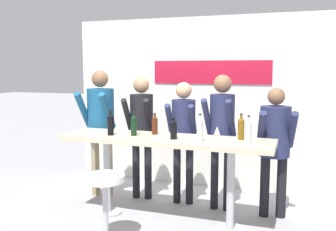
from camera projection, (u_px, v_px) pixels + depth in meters
ground_plane at (165, 221)px, 4.61m from camera, size 40.00×40.00×0.00m
back_wall at (200, 102)px, 5.94m from camera, size 4.17×0.12×2.67m
tasting_table at (165, 149)px, 4.50m from camera, size 2.57×0.67×1.05m
bar_stool at (105, 197)px, 3.98m from camera, size 0.45×0.45×0.75m
person_far_left at (101, 119)px, 5.41m from camera, size 0.49×0.60×1.84m
person_left at (141, 123)px, 5.29m from camera, size 0.44×0.56×1.76m
person_center_left at (183, 129)px, 5.09m from camera, size 0.42×0.54×1.69m
person_center at (222, 126)px, 4.85m from camera, size 0.40×0.54×1.79m
person_center_right at (275, 138)px, 4.63m from camera, size 0.50×0.59×1.64m
wine_bottle_0 at (248, 130)px, 4.13m from camera, size 0.06×0.06×0.31m
wine_bottle_1 at (241, 128)px, 4.31m from camera, size 0.07×0.07×0.30m
wine_bottle_2 at (155, 124)px, 4.66m from camera, size 0.07×0.07×0.27m
wine_bottle_3 at (200, 129)px, 4.20m from camera, size 0.07×0.07×0.32m
wine_bottle_4 at (174, 129)px, 4.35m from camera, size 0.08×0.08×0.26m
wine_bottle_5 at (111, 124)px, 4.60m from camera, size 0.08×0.08×0.31m
wine_bottle_6 at (134, 125)px, 4.57m from camera, size 0.07×0.07×0.30m
wine_glass_0 at (217, 131)px, 4.17m from camera, size 0.07×0.07×0.18m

